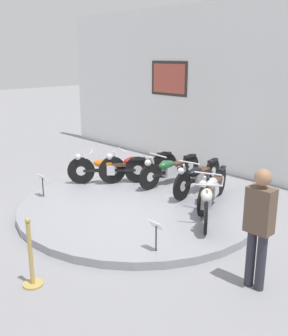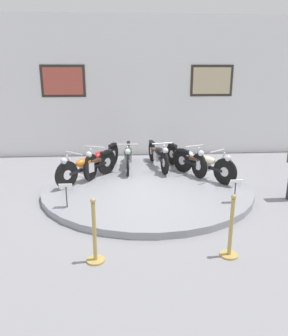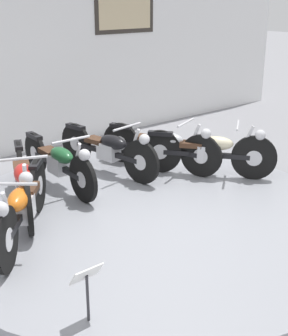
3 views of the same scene
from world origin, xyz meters
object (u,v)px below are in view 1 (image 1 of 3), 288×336
(info_placard_front_centre, at_px, (156,229))
(motorcycle_red, at_px, (137,165))
(motorcycle_orange, at_px, (108,168))
(motorcycle_cream, at_px, (206,199))
(motorcycle_black, at_px, (197,176))
(visitor_standing, at_px, (259,222))
(stanchion_post_right_of_entry, at_px, (31,263))
(motorcycle_green, at_px, (169,169))
(info_placard_front_left, at_px, (42,180))
(motorcycle_silver, at_px, (212,187))

(info_placard_front_centre, bearing_deg, motorcycle_red, 141.64)
(motorcycle_orange, distance_m, motorcycle_cream, 2.92)
(motorcycle_red, height_order, motorcycle_black, motorcycle_red)
(motorcycle_orange, distance_m, visitor_standing, 4.83)
(motorcycle_orange, xyz_separation_m, motorcycle_cream, (2.92, -0.00, -0.00))
(motorcycle_cream, distance_m, info_placard_front_centre, 1.62)
(info_placard_front_centre, distance_m, stanchion_post_right_of_entry, 1.90)
(motorcycle_red, bearing_deg, motorcycle_black, 13.98)
(info_placard_front_centre, bearing_deg, motorcycle_cream, 99.06)
(motorcycle_black, height_order, info_placard_front_centre, motorcycle_black)
(visitor_standing, xyz_separation_m, stanchion_post_right_of_entry, (-2.17, -2.19, -0.63))
(motorcycle_green, height_order, info_placard_front_left, motorcycle_green)
(motorcycle_orange, bearing_deg, motorcycle_black, 28.67)
(motorcycle_black, bearing_deg, visitor_standing, -38.39)
(motorcycle_silver, relative_size, stanchion_post_right_of_entry, 1.82)
(motorcycle_orange, height_order, motorcycle_black, motorcycle_orange)
(info_placard_front_left, height_order, visitor_standing, visitor_standing)
(motorcycle_silver, bearing_deg, stanchion_post_right_of_entry, -91.32)
(motorcycle_silver, bearing_deg, motorcycle_red, 179.93)
(motorcycle_red, bearing_deg, motorcycle_green, 28.45)
(motorcycle_orange, bearing_deg, motorcycle_green, 44.57)
(motorcycle_orange, bearing_deg, info_placard_front_left, -98.99)
(motorcycle_orange, height_order, motorcycle_silver, motorcycle_orange)
(motorcycle_red, distance_m, info_placard_front_left, 2.32)
(motorcycle_silver, xyz_separation_m, visitor_standing, (2.08, -1.81, 0.45))
(motorcycle_red, relative_size, visitor_standing, 1.10)
(stanchion_post_right_of_entry, bearing_deg, motorcycle_orange, 126.48)
(motorcycle_orange, height_order, stanchion_post_right_of_entry, stanchion_post_right_of_entry)
(visitor_standing, height_order, stanchion_post_right_of_entry, visitor_standing)
(motorcycle_black, relative_size, stanchion_post_right_of_entry, 1.91)
(motorcycle_green, relative_size, motorcycle_black, 1.00)
(motorcycle_red, xyz_separation_m, motorcycle_green, (0.71, 0.38, -0.02))
(info_placard_front_left, bearing_deg, motorcycle_orange, 81.01)
(motorcycle_orange, relative_size, visitor_standing, 0.91)
(motorcycle_red, distance_m, stanchion_post_right_of_entry, 4.56)
(motorcycle_green, xyz_separation_m, stanchion_post_right_of_entry, (1.45, -4.39, -0.17))
(motorcycle_cream, xyz_separation_m, visitor_standing, (1.74, -1.17, 0.44))
(motorcycle_orange, distance_m, stanchion_post_right_of_entry, 4.19)
(motorcycle_orange, height_order, info_placard_front_centre, motorcycle_orange)
(motorcycle_green, bearing_deg, motorcycle_orange, -135.43)
(motorcycle_black, height_order, info_placard_front_left, motorcycle_black)
(info_placard_front_centre, relative_size, visitor_standing, 0.30)
(motorcycle_red, height_order, motorcycle_green, motorcycle_red)
(motorcycle_black, distance_m, info_placard_front_left, 3.39)
(visitor_standing, bearing_deg, stanchion_post_right_of_entry, -134.68)
(stanchion_post_right_of_entry, bearing_deg, motorcycle_red, 118.23)
(motorcycle_silver, distance_m, visitor_standing, 2.79)
(motorcycle_silver, xyz_separation_m, info_placard_front_left, (-2.84, -2.24, -0.01))
(motorcycle_red, height_order, info_placard_front_centre, motorcycle_red)
(info_placard_front_left, xyz_separation_m, info_placard_front_centre, (3.42, 0.00, 0.00))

